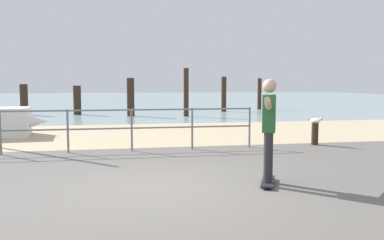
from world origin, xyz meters
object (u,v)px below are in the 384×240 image
Objects in this scene: skateboard at (268,182)px; skateboarder at (269,124)px; seagull at (316,120)px; bollard_short at (315,134)px.

skateboarder reaches higher than skateboard.
skateboarder is at bearing -126.22° from seagull.
skateboarder reaches higher than seagull.
seagull is at bearing -67.72° from bollard_short.
skateboarder is at bearing -126.05° from bollard_short.
seagull is at bearing 53.78° from skateboard.
bollard_short is (2.78, 3.82, -0.72)m from skateboarder.
skateboarder is 3.52× the size of seagull.
skateboarder reaches higher than bollard_short.
bollard_short reaches higher than skateboard.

